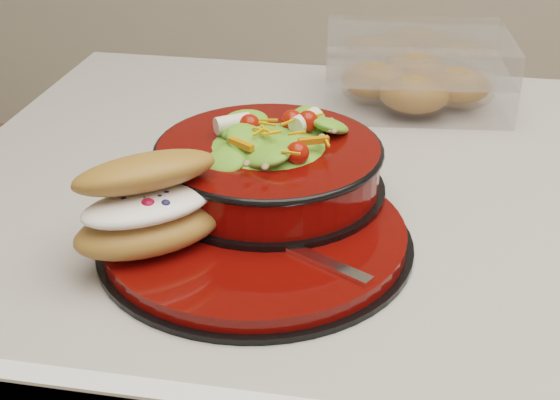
% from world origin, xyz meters
% --- Properties ---
extents(dinner_plate, '(0.30, 0.30, 0.02)m').
position_xyz_m(dinner_plate, '(-0.24, -0.15, 0.91)').
color(dinner_plate, black).
rests_on(dinner_plate, island_counter).
extents(salad_bowl, '(0.24, 0.24, 0.10)m').
position_xyz_m(salad_bowl, '(-0.25, -0.08, 0.96)').
color(salad_bowl, black).
rests_on(salad_bowl, dinner_plate).
extents(croissant, '(0.15, 0.15, 0.08)m').
position_xyz_m(croissant, '(-0.33, -0.20, 0.96)').
color(croissant, '#A96733').
rests_on(croissant, dinner_plate).
extents(fork, '(0.16, 0.10, 0.00)m').
position_xyz_m(fork, '(-0.21, -0.18, 0.92)').
color(fork, silver).
rests_on(fork, dinner_plate).
extents(pastry_box, '(0.25, 0.20, 0.09)m').
position_xyz_m(pastry_box, '(-0.11, 0.24, 0.94)').
color(pastry_box, white).
rests_on(pastry_box, island_counter).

